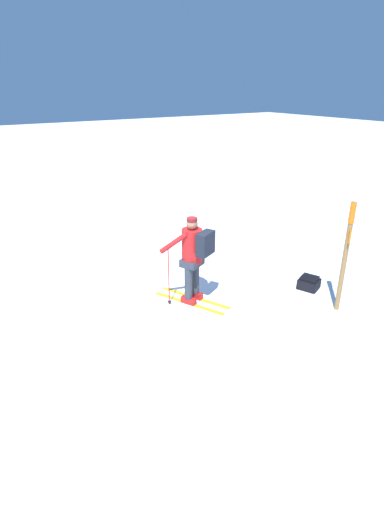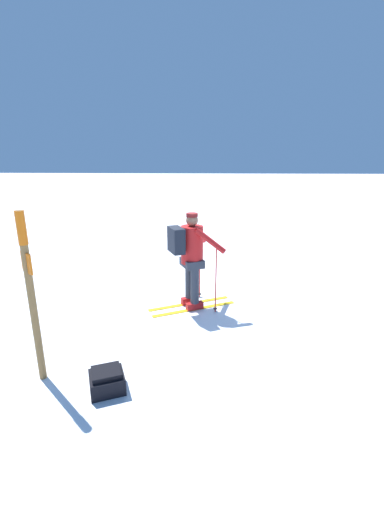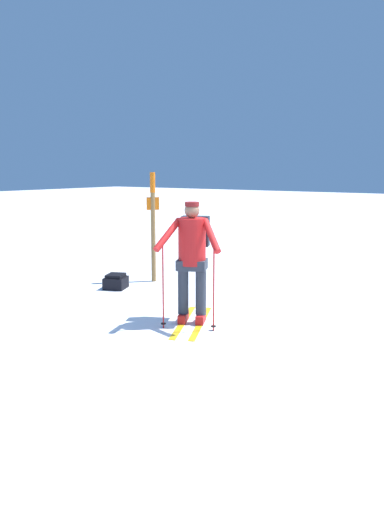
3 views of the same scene
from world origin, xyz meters
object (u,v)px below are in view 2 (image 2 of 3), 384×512
(trail_marker, at_px, (30,286))
(skier, at_px, (190,253))
(rock_boulder, at_px, (187,233))
(dropped_backpack, at_px, (107,381))

(trail_marker, bearing_deg, skier, -39.31)
(rock_boulder, bearing_deg, dropped_backpack, 175.88)
(skier, height_order, rock_boulder, skier)
(dropped_backpack, relative_size, rock_boulder, 0.62)
(skier, height_order, trail_marker, trail_marker)
(skier, xyz_separation_m, rock_boulder, (4.96, 0.34, -0.80))
(trail_marker, distance_m, rock_boulder, 7.28)
(dropped_backpack, relative_size, trail_marker, 0.24)
(dropped_backpack, bearing_deg, skier, -20.61)
(trail_marker, height_order, rock_boulder, trail_marker)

